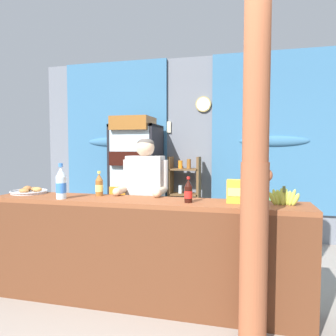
{
  "coord_description": "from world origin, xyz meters",
  "views": [
    {
      "loc": [
        0.76,
        -2.25,
        1.42
      ],
      "look_at": [
        -0.01,
        0.85,
        1.21
      ],
      "focal_mm": 33.49,
      "sensor_mm": 36.0,
      "label": 1
    }
  ],
  "objects_px": {
    "plastic_lawn_chair": "(253,224)",
    "soda_bottle_cola": "(188,192)",
    "shopkeeper": "(145,193)",
    "pastry_tray": "(29,191)",
    "soda_bottle_water": "(61,184)",
    "timber_post": "(255,170)",
    "bottle_shelf_rack": "(184,196)",
    "banana_bunch": "(284,198)",
    "stall_counter": "(139,245)",
    "drink_fridge": "(136,174)",
    "snack_box_choco_powder": "(241,191)",
    "soda_bottle_iced_tea": "(99,185)"
  },
  "relations": [
    {
      "from": "drink_fridge",
      "to": "bottle_shelf_rack",
      "type": "bearing_deg",
      "value": 19.36
    },
    {
      "from": "snack_box_choco_powder",
      "to": "banana_bunch",
      "type": "distance_m",
      "value": 0.35
    },
    {
      "from": "bottle_shelf_rack",
      "to": "soda_bottle_water",
      "type": "distance_m",
      "value": 2.36
    },
    {
      "from": "pastry_tray",
      "to": "banana_bunch",
      "type": "relative_size",
      "value": 1.42
    },
    {
      "from": "soda_bottle_water",
      "to": "shopkeeper",
      "type": "bearing_deg",
      "value": 41.3
    },
    {
      "from": "shopkeeper",
      "to": "pastry_tray",
      "type": "relative_size",
      "value": 4.16
    },
    {
      "from": "banana_bunch",
      "to": "timber_post",
      "type": "bearing_deg",
      "value": -120.53
    },
    {
      "from": "shopkeeper",
      "to": "pastry_tray",
      "type": "bearing_deg",
      "value": -164.33
    },
    {
      "from": "drink_fridge",
      "to": "soda_bottle_iced_tea",
      "type": "relative_size",
      "value": 7.8
    },
    {
      "from": "snack_box_choco_powder",
      "to": "pastry_tray",
      "type": "distance_m",
      "value": 2.12
    },
    {
      "from": "soda_bottle_iced_tea",
      "to": "snack_box_choco_powder",
      "type": "bearing_deg",
      "value": -3.74
    },
    {
      "from": "soda_bottle_water",
      "to": "banana_bunch",
      "type": "xyz_separation_m",
      "value": [
        1.94,
        0.15,
        -0.08
      ]
    },
    {
      "from": "plastic_lawn_chair",
      "to": "timber_post",
      "type": "bearing_deg",
      "value": -91.24
    },
    {
      "from": "stall_counter",
      "to": "pastry_tray",
      "type": "distance_m",
      "value": 1.33
    },
    {
      "from": "pastry_tray",
      "to": "soda_bottle_water",
      "type": "bearing_deg",
      "value": -23.85
    },
    {
      "from": "soda_bottle_cola",
      "to": "timber_post",
      "type": "bearing_deg",
      "value": -32.44
    },
    {
      "from": "timber_post",
      "to": "soda_bottle_iced_tea",
      "type": "height_order",
      "value": "timber_post"
    },
    {
      "from": "stall_counter",
      "to": "banana_bunch",
      "type": "bearing_deg",
      "value": 5.76
    },
    {
      "from": "plastic_lawn_chair",
      "to": "shopkeeper",
      "type": "height_order",
      "value": "shopkeeper"
    },
    {
      "from": "soda_bottle_cola",
      "to": "soda_bottle_iced_tea",
      "type": "xyz_separation_m",
      "value": [
        -0.91,
        0.17,
        0.01
      ]
    },
    {
      "from": "stall_counter",
      "to": "banana_bunch",
      "type": "relative_size",
      "value": 11.21
    },
    {
      "from": "bottle_shelf_rack",
      "to": "soda_bottle_water",
      "type": "height_order",
      "value": "bottle_shelf_rack"
    },
    {
      "from": "drink_fridge",
      "to": "bottle_shelf_rack",
      "type": "xyz_separation_m",
      "value": [
        0.7,
        0.25,
        -0.36
      ]
    },
    {
      "from": "soda_bottle_water",
      "to": "stall_counter",
      "type": "bearing_deg",
      "value": 2.42
    },
    {
      "from": "drink_fridge",
      "to": "banana_bunch",
      "type": "relative_size",
      "value": 7.29
    },
    {
      "from": "drink_fridge",
      "to": "bottle_shelf_rack",
      "type": "relative_size",
      "value": 1.46
    },
    {
      "from": "bottle_shelf_rack",
      "to": "plastic_lawn_chair",
      "type": "relative_size",
      "value": 1.5
    },
    {
      "from": "plastic_lawn_chair",
      "to": "soda_bottle_cola",
      "type": "bearing_deg",
      "value": -113.75
    },
    {
      "from": "bottle_shelf_rack",
      "to": "shopkeeper",
      "type": "relative_size",
      "value": 0.85
    },
    {
      "from": "timber_post",
      "to": "shopkeeper",
      "type": "relative_size",
      "value": 1.74
    },
    {
      "from": "plastic_lawn_chair",
      "to": "soda_bottle_cola",
      "type": "height_order",
      "value": "soda_bottle_cola"
    },
    {
      "from": "drink_fridge",
      "to": "banana_bunch",
      "type": "distance_m",
      "value": 2.64
    },
    {
      "from": "bottle_shelf_rack",
      "to": "pastry_tray",
      "type": "xyz_separation_m",
      "value": [
        -1.24,
        -1.98,
        0.3
      ]
    },
    {
      "from": "shopkeeper",
      "to": "soda_bottle_iced_tea",
      "type": "distance_m",
      "value": 0.49
    },
    {
      "from": "stall_counter",
      "to": "drink_fridge",
      "type": "relative_size",
      "value": 1.54
    },
    {
      "from": "soda_bottle_iced_tea",
      "to": "banana_bunch",
      "type": "xyz_separation_m",
      "value": [
        1.69,
        -0.1,
        -0.04
      ]
    },
    {
      "from": "bottle_shelf_rack",
      "to": "soda_bottle_water",
      "type": "bearing_deg",
      "value": -108.17
    },
    {
      "from": "shopkeeper",
      "to": "pastry_tray",
      "type": "distance_m",
      "value": 1.19
    },
    {
      "from": "bottle_shelf_rack",
      "to": "shopkeeper",
      "type": "height_order",
      "value": "shopkeeper"
    },
    {
      "from": "stall_counter",
      "to": "bottle_shelf_rack",
      "type": "height_order",
      "value": "bottle_shelf_rack"
    },
    {
      "from": "plastic_lawn_chair",
      "to": "shopkeeper",
      "type": "bearing_deg",
      "value": -143.35
    },
    {
      "from": "bottle_shelf_rack",
      "to": "snack_box_choco_powder",
      "type": "bearing_deg",
      "value": -66.81
    },
    {
      "from": "shopkeeper",
      "to": "banana_bunch",
      "type": "xyz_separation_m",
      "value": [
        1.31,
        -0.4,
        0.07
      ]
    },
    {
      "from": "soda_bottle_water",
      "to": "soda_bottle_iced_tea",
      "type": "height_order",
      "value": "soda_bottle_water"
    },
    {
      "from": "plastic_lawn_chair",
      "to": "soda_bottle_iced_tea",
      "type": "distance_m",
      "value": 1.94
    },
    {
      "from": "soda_bottle_water",
      "to": "soda_bottle_cola",
      "type": "bearing_deg",
      "value": 4.0
    },
    {
      "from": "drink_fridge",
      "to": "pastry_tray",
      "type": "relative_size",
      "value": 5.14
    },
    {
      "from": "bottle_shelf_rack",
      "to": "pastry_tray",
      "type": "bearing_deg",
      "value": -122.16
    },
    {
      "from": "drink_fridge",
      "to": "soda_bottle_water",
      "type": "height_order",
      "value": "drink_fridge"
    },
    {
      "from": "bottle_shelf_rack",
      "to": "banana_bunch",
      "type": "relative_size",
      "value": 5.0
    }
  ]
}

